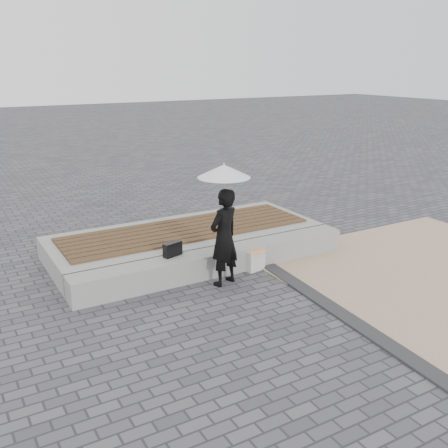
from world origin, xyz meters
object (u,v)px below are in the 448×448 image
Objects in this scene: woman at (224,237)px; canvas_tote at (255,260)px; handbag at (173,249)px; seating_ledge at (218,261)px; parasol at (224,171)px.

woman reaches higher than canvas_tote.
handbag is at bearing 154.22° from canvas_tote.
parasol is (-0.14, -0.46, 1.63)m from seating_ledge.
seating_ledge is 4.86× the size of parasol.
parasol is at bearing 180.00° from woman.
handbag is (-0.62, 0.58, -1.32)m from parasol.
handbag is at bearing 171.35° from seating_ledge.
seating_ledge is 14.13× the size of canvas_tote.
seating_ledge is 3.20× the size of woman.
woman is 0.98m from canvas_tote.
woman is 1.05m from parasol.
parasol reaches higher than woman.
seating_ledge is 0.76m from woman.
seating_ledge reaches higher than canvas_tote.
seating_ledge is 0.84m from handbag.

